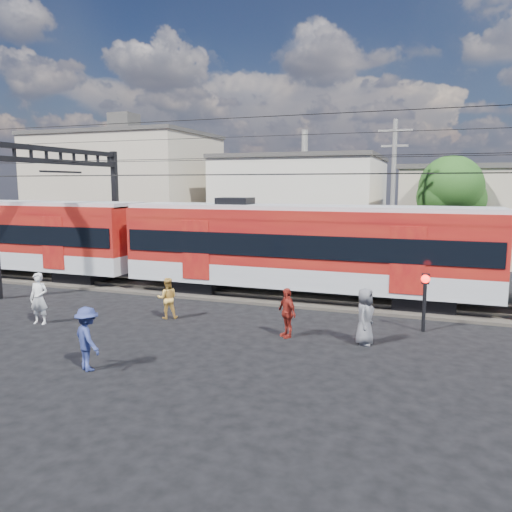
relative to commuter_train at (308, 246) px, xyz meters
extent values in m
plane|color=black|center=(-3.05, -8.00, -2.40)|extent=(120.00, 120.00, 0.00)
cube|color=#2D2823|center=(-3.05, 0.00, -2.34)|extent=(70.00, 3.40, 0.12)
cube|color=#59544C|center=(-3.05, -0.75, -2.22)|extent=(70.00, 0.12, 0.12)
cube|color=#59544C|center=(-3.05, 0.75, -2.22)|extent=(70.00, 0.12, 0.12)
cube|color=black|center=(-11.89, 0.00, -2.05)|extent=(2.40, 2.20, 0.70)
cube|color=#A5A8AD|center=(-17.01, 0.00, -1.25)|extent=(16.00, 3.00, 0.90)
cube|color=maroon|center=(-17.01, 0.00, 0.40)|extent=(16.00, 3.00, 2.40)
cube|color=black|center=(-17.01, 0.00, 0.15)|extent=(15.68, 3.08, 0.95)
cube|color=#A5A8AD|center=(-17.01, 0.00, 1.65)|extent=(16.00, 2.60, 0.25)
cube|color=black|center=(-5.33, 0.00, -2.05)|extent=(2.40, 2.20, 0.70)
cube|color=black|center=(4.91, 0.00, -2.05)|extent=(2.40, 2.20, 0.70)
cube|color=#A5A8AD|center=(-0.21, 0.00, -1.25)|extent=(16.00, 3.00, 0.90)
cube|color=maroon|center=(-0.21, 0.00, 0.40)|extent=(16.00, 3.00, 2.40)
cube|color=black|center=(-0.21, 0.00, 0.15)|extent=(15.68, 3.08, 0.95)
cube|color=#A5A8AD|center=(-0.21, 0.00, 1.65)|extent=(16.00, 2.60, 0.25)
cube|color=black|center=(-13.05, 4.50, 1.10)|extent=(0.30, 0.30, 7.00)
cube|color=black|center=(-13.05, 0.00, 4.40)|extent=(0.25, 9.30, 0.25)
cube|color=black|center=(-13.05, 0.00, 3.80)|extent=(0.25, 9.30, 0.25)
cylinder|color=black|center=(-3.05, -0.70, 3.10)|extent=(70.00, 0.03, 0.03)
cylinder|color=black|center=(-3.05, 0.70, 3.10)|extent=(70.00, 0.03, 0.03)
cylinder|color=black|center=(-3.05, -0.70, 3.80)|extent=(70.00, 0.03, 0.03)
cylinder|color=black|center=(-3.05, 0.70, 3.80)|extent=(70.00, 0.03, 0.03)
cylinder|color=black|center=(-3.05, -3.50, 5.10)|extent=(70.00, 0.03, 0.03)
cylinder|color=black|center=(-3.05, 3.50, 5.10)|extent=(70.00, 0.03, 0.03)
cube|color=tan|center=(-20.05, 16.00, 2.10)|extent=(14.00, 10.00, 9.00)
cube|color=#3F3D3A|center=(-20.05, 16.00, 6.75)|extent=(14.28, 10.20, 0.30)
cube|color=beige|center=(-5.05, 19.00, 1.10)|extent=(12.00, 12.00, 7.00)
cube|color=#3F3D3A|center=(-5.05, 19.00, 4.75)|extent=(12.24, 12.24, 0.30)
cylinder|color=slate|center=(2.95, 7.00, 1.85)|extent=(0.24, 0.24, 8.50)
cube|color=slate|center=(2.95, 7.00, 5.50)|extent=(1.80, 0.12, 0.12)
cube|color=slate|center=(2.95, 7.00, 4.70)|extent=(1.40, 0.12, 0.12)
cylinder|color=#382619|center=(5.95, 10.00, -0.44)|extent=(0.36, 0.36, 3.92)
sphere|color=#1B4012|center=(5.95, 10.00, 2.50)|extent=(3.64, 3.64, 3.64)
sphere|color=#1B4012|center=(6.55, 10.30, 1.80)|extent=(2.80, 2.80, 2.80)
imported|color=silver|center=(-8.30, -7.03, -1.45)|extent=(0.75, 0.55, 1.89)
imported|color=gold|center=(-4.26, -4.79, -1.62)|extent=(0.96, 0.89, 1.57)
imported|color=navy|center=(-3.63, -10.24, -1.51)|extent=(1.32, 1.14, 1.78)
imported|color=maroon|center=(0.67, -5.50, -1.57)|extent=(1.00, 0.97, 1.67)
imported|color=#545359|center=(3.23, -5.40, -1.49)|extent=(0.68, 0.95, 1.82)
cylinder|color=black|center=(4.96, -3.30, -1.44)|extent=(0.13, 0.13, 1.92)
sphere|color=#FF140C|center=(4.96, -3.30, -0.54)|extent=(0.30, 0.30, 0.30)
cube|color=black|center=(4.96, -3.30, -0.54)|extent=(0.27, 0.06, 0.37)
camera|label=1|loc=(5.18, -21.06, 2.68)|focal=35.00mm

